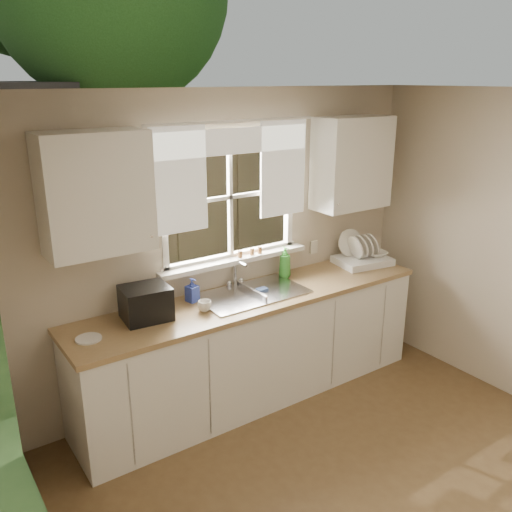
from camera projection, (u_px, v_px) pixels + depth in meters
room_walls at (440, 342)px, 2.86m from camera, size 3.62×4.02×2.50m
ceiling at (457, 93)px, 2.51m from camera, size 3.60×4.00×0.02m
window at (231, 217)px, 4.40m from camera, size 1.38×0.16×1.06m
curtains at (234, 163)px, 4.22m from camera, size 1.50×0.03×0.81m
base_cabinets at (254, 348)px, 4.48m from camera, size 3.00×0.62×0.87m
countertop at (254, 298)px, 4.33m from camera, size 3.04×0.65×0.04m
upper_cabinet_left at (96, 193)px, 3.52m from camera, size 0.70×0.33×0.80m
upper_cabinet_right at (352, 163)px, 4.77m from camera, size 0.70×0.33×0.80m
wall_outlet at (314, 247)px, 4.99m from camera, size 0.08×0.01×0.12m
sill_jars at (251, 252)px, 4.52m from camera, size 0.24×0.04×0.06m
backyard at (56, 21)px, 9.10m from camera, size 20.00×10.00×6.13m
sink at (252, 302)px, 4.37m from camera, size 0.88×0.52×0.40m
dish_rack at (362, 257)px, 5.04m from camera, size 0.53×0.44×0.31m
bowl at (376, 254)px, 5.07m from camera, size 0.22×0.22×0.05m
soap_bottle_a at (285, 262)px, 4.68m from camera, size 0.11×0.11×0.27m
soap_bottle_b at (192, 290)px, 4.18m from camera, size 0.10×0.10×0.19m
soap_bottle_c at (162, 299)px, 4.07m from camera, size 0.12×0.12×0.15m
saucer at (89, 339)px, 3.60m from camera, size 0.17×0.17×0.01m
cup at (205, 306)px, 4.02m from camera, size 0.13×0.13×0.08m
black_appliance at (146, 303)px, 3.88m from camera, size 0.36×0.32×0.24m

